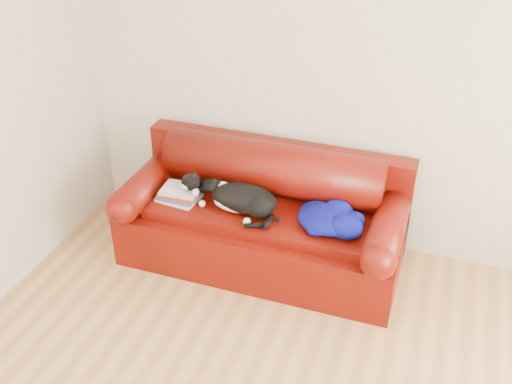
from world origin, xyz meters
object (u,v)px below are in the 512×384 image
sofa_base (262,234)px  book_stack (180,194)px  cat (242,199)px  blanket (330,218)px

sofa_base → book_stack: (-0.62, -0.12, 0.31)m
book_stack → cat: cat is taller
book_stack → blanket: (1.15, 0.03, 0.02)m
blanket → book_stack: bearing=-178.6°
book_stack → blanket: 1.15m
book_stack → blanket: size_ratio=0.63×
cat → blanket: size_ratio=1.33×
sofa_base → blanket: blanket is taller
sofa_base → blanket: (0.53, -0.10, 0.33)m
sofa_base → book_stack: 0.70m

